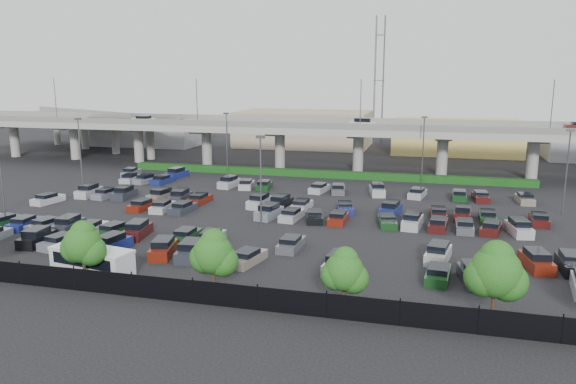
# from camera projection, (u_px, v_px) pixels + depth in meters

# --- Properties ---
(ground) EXTENTS (280.00, 280.00, 0.00)m
(ground) POSITION_uv_depth(u_px,v_px,m) (281.00, 213.00, 68.23)
(ground) COLOR black
(overpass) EXTENTS (150.00, 13.00, 15.80)m
(overpass) POSITION_uv_depth(u_px,v_px,m) (329.00, 130.00, 97.10)
(overpass) COLOR gray
(overpass) RESTS_ON ground
(on_ramp) EXTENTS (50.93, 30.13, 8.80)m
(on_ramp) POSITION_uv_depth(u_px,v_px,m) (101.00, 120.00, 120.48)
(on_ramp) COLOR gray
(on_ramp) RESTS_ON ground
(hedge) EXTENTS (66.00, 1.60, 1.10)m
(hedge) POSITION_uv_depth(u_px,v_px,m) (321.00, 174.00, 91.77)
(hedge) COLOR #143D11
(hedge) RESTS_ON ground
(fence) EXTENTS (70.00, 0.10, 2.00)m
(fence) POSITION_uv_depth(u_px,v_px,m) (180.00, 290.00, 41.56)
(fence) COLOR black
(fence) RESTS_ON ground
(tree_row) EXTENTS (65.07, 3.66, 5.94)m
(tree_row) POSITION_uv_depth(u_px,v_px,m) (196.00, 251.00, 42.22)
(tree_row) COLOR #332316
(tree_row) RESTS_ON ground
(shuttle_bus) EXTENTS (7.63, 3.76, 2.35)m
(shuttle_bus) POSITION_uv_depth(u_px,v_px,m) (92.00, 260.00, 47.05)
(shuttle_bus) COLOR silver
(shuttle_bus) RESTS_ON ground
(parked_cars) EXTENTS (62.89, 41.67, 1.67)m
(parked_cars) POSITION_uv_depth(u_px,v_px,m) (256.00, 214.00, 65.33)
(parked_cars) COLOR navy
(parked_cars) RESTS_ON ground
(light_poles) EXTENTS (66.90, 48.38, 10.30)m
(light_poles) POSITION_uv_depth(u_px,v_px,m) (253.00, 159.00, 69.85)
(light_poles) COLOR #46464A
(light_poles) RESTS_ON ground
(distant_buildings) EXTENTS (138.00, 24.00, 9.00)m
(distant_buildings) POSITION_uv_depth(u_px,v_px,m) (410.00, 134.00, 122.87)
(distant_buildings) COLOR gray
(distant_buildings) RESTS_ON ground
(comm_tower) EXTENTS (2.40, 2.40, 30.00)m
(comm_tower) POSITION_uv_depth(u_px,v_px,m) (379.00, 78.00, 134.02)
(comm_tower) COLOR #46464A
(comm_tower) RESTS_ON ground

